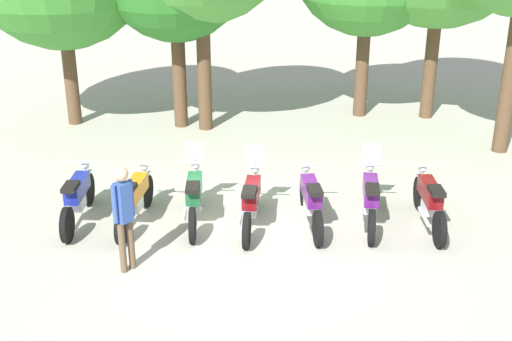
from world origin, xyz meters
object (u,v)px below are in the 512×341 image
object	(u,v)px
motorcycle_1	(135,198)
person_0	(124,210)
motorcycle_2	(194,196)
motorcycle_5	(370,198)
motorcycle_3	(251,200)
motorcycle_6	(429,200)
motorcycle_4	(311,200)
motorcycle_0	(78,196)

from	to	relation	value
motorcycle_1	person_0	size ratio (longest dim) A/B	1.22
motorcycle_2	motorcycle_5	size ratio (longest dim) A/B	0.99
motorcycle_3	motorcycle_6	world-z (taller)	motorcycle_3
motorcycle_6	person_0	world-z (taller)	person_0
motorcycle_2	motorcycle_6	bearing A→B (deg)	-94.39
motorcycle_1	person_0	bearing A→B (deg)	-167.96
motorcycle_5	motorcycle_6	world-z (taller)	motorcycle_5
motorcycle_6	motorcycle_3	bearing A→B (deg)	91.16
motorcycle_1	person_0	xyz separation A→B (m)	(0.43, -1.65, 0.56)
motorcycle_2	motorcycle_4	world-z (taller)	motorcycle_2
motorcycle_0	motorcycle_4	world-z (taller)	same
motorcycle_5	motorcycle_2	bearing A→B (deg)	95.41
motorcycle_4	motorcycle_5	size ratio (longest dim) A/B	0.98
motorcycle_2	motorcycle_3	size ratio (longest dim) A/B	0.99
motorcycle_0	motorcycle_5	bearing A→B (deg)	-91.04
motorcycle_1	motorcycle_6	bearing A→B (deg)	-84.44
motorcycle_0	motorcycle_1	distance (m)	1.07
motorcycle_1	motorcycle_5	size ratio (longest dim) A/B	1.00
motorcycle_6	motorcycle_0	bearing A→B (deg)	89.04
motorcycle_3	motorcycle_4	bearing A→B (deg)	-81.44
motorcycle_3	motorcycle_6	xyz separation A→B (m)	(3.20, 0.55, -0.01)
motorcycle_3	motorcycle_5	bearing A→B (deg)	-81.65
motorcycle_3	motorcycle_6	bearing A→B (deg)	-84.19
motorcycle_6	motorcycle_1	bearing A→B (deg)	89.55
motorcycle_2	motorcycle_6	size ratio (longest dim) A/B	0.99
motorcycle_0	motorcycle_4	bearing A→B (deg)	-92.02
motorcycle_0	motorcycle_3	xyz separation A→B (m)	(3.20, 0.31, 0.01)
motorcycle_1	motorcycle_2	distance (m)	1.09
motorcycle_3	motorcycle_5	xyz separation A→B (m)	(2.14, 0.46, 0.00)
motorcycle_4	motorcycle_6	distance (m)	2.16
motorcycle_3	motorcycle_5	distance (m)	2.19
motorcycle_0	motorcycle_6	world-z (taller)	same
motorcycle_0	person_0	bearing A→B (deg)	-145.28
motorcycle_3	person_0	xyz separation A→B (m)	(-1.70, -1.86, 0.55)
motorcycle_0	motorcycle_5	size ratio (longest dim) A/B	0.99
motorcycle_6	person_0	bearing A→B (deg)	107.60
motorcycle_1	motorcycle_3	xyz separation A→B (m)	(2.13, 0.21, 0.01)
motorcycle_0	motorcycle_5	xyz separation A→B (m)	(5.34, 0.77, 0.01)
motorcycle_1	motorcycle_6	size ratio (longest dim) A/B	1.01
motorcycle_3	motorcycle_4	world-z (taller)	motorcycle_3
motorcycle_6	motorcycle_2	bearing A→B (deg)	88.38
motorcycle_5	person_0	world-z (taller)	person_0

